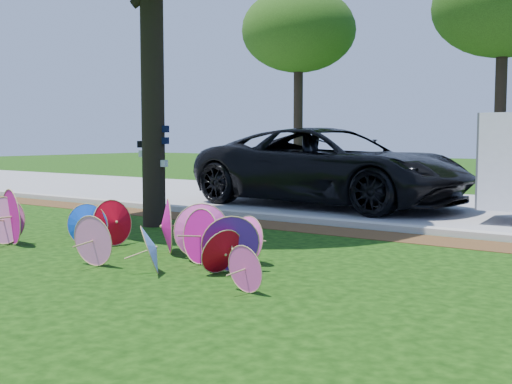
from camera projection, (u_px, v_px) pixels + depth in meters
ground at (136, 269)px, 8.37m from camera, size 90.00×90.00×0.00m
mulch_strip at (312, 229)px, 12.02m from camera, size 90.00×1.00×0.01m
curb at (330, 222)px, 12.58m from camera, size 90.00×0.30×0.12m
street at (411, 206)px, 15.95m from camera, size 90.00×8.00×0.01m
parasol_pile at (134, 231)px, 9.20m from camera, size 5.81×1.86×0.91m
black_van at (330, 167)px, 15.95m from camera, size 7.20×3.66×1.95m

